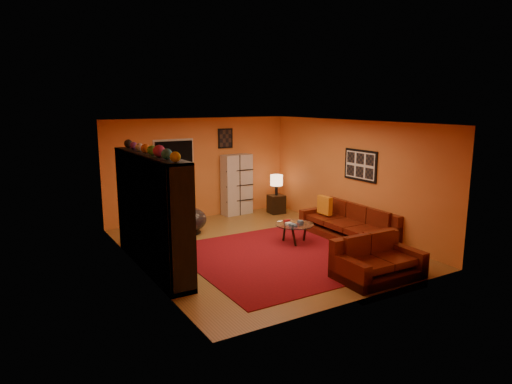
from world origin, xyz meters
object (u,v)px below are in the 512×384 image
side_table (276,204)px  table_lamp (277,181)px  sofa (350,225)px  bowl_chair (191,220)px  coffee_table (294,226)px  storage_cabinet (237,185)px  entertainment_unit (151,212)px  loveseat (375,261)px  tv (154,213)px

side_table → table_lamp: bearing=90.0°
sofa → table_lamp: size_ratio=4.25×
bowl_chair → table_lamp: size_ratio=1.32×
coffee_table → storage_cabinet: size_ratio=0.51×
side_table → entertainment_unit: bearing=-151.0°
entertainment_unit → coffee_table: entertainment_unit is taller
loveseat → table_lamp: bearing=-11.2°
tv → entertainment_unit: bearing=122.0°
coffee_table → bowl_chair: 2.46m
entertainment_unit → loveseat: bearing=-37.3°
tv → storage_cabinet: size_ratio=0.62×
loveseat → coffee_table: bearing=3.5°
side_table → table_lamp: 0.65m
entertainment_unit → tv: entertainment_unit is taller
entertainment_unit → tv: (0.05, 0.03, -0.04)m
sofa → storage_cabinet: size_ratio=1.46×
bowl_chair → side_table: bearing=12.8°
side_table → table_lamp: (0.00, 0.00, 0.65)m
coffee_table → storage_cabinet: 2.96m
sofa → side_table: (-0.17, 2.76, -0.03)m
storage_cabinet → bowl_chair: bearing=-154.1°
tv → loveseat: tv is taller
storage_cabinet → loveseat: bearing=-96.1°
entertainment_unit → bowl_chair: (1.46, 1.72, -0.73)m
sofa → loveseat: (-1.25, -2.00, 0.00)m
entertainment_unit → side_table: bearing=29.0°
sofa → bowl_chair: size_ratio=3.22×
coffee_table → side_table: 2.73m
storage_cabinet → side_table: storage_cabinet is taller
sofa → table_lamp: (-0.17, 2.76, 0.62)m
loveseat → side_table: bearing=-11.2°
sofa → side_table: 2.77m
storage_cabinet → bowl_chair: 2.16m
storage_cabinet → tv: bearing=-144.3°
side_table → sofa: bearing=-86.4°
coffee_table → table_lamp: size_ratio=1.48×
loveseat → side_table: 4.89m
loveseat → coffee_table: (-0.08, 2.30, 0.09)m
loveseat → storage_cabinet: size_ratio=0.93×
bowl_chair → table_lamp: 2.91m
sofa → loveseat: same height
entertainment_unit → storage_cabinet: bearing=40.7°
coffee_table → side_table: size_ratio=1.66×
entertainment_unit → loveseat: (3.17, -2.42, -0.76)m
sofa → bowl_chair: 3.65m
bowl_chair → storage_cabinet: bearing=31.0°
coffee_table → bowl_chair: bowl_chair is taller
coffee_table → storage_cabinet: (0.17, 2.92, 0.44)m
loveseat → table_lamp: table_lamp is taller
coffee_table → loveseat: bearing=-88.0°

